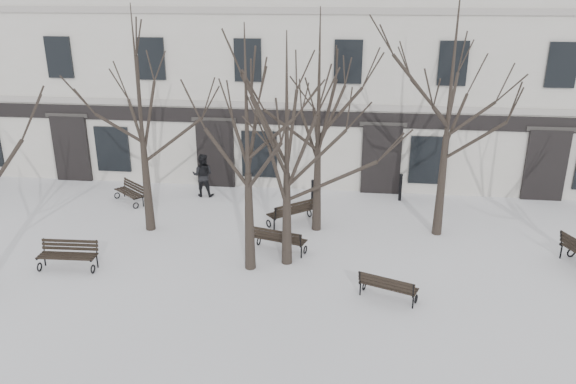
% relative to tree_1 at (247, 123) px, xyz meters
% --- Properties ---
extents(ground, '(100.00, 100.00, 0.00)m').
position_rel_tree_1_xyz_m(ground, '(0.65, -0.65, -4.56)').
color(ground, white).
rests_on(ground, ground).
extents(building, '(40.40, 10.20, 11.40)m').
position_rel_tree_1_xyz_m(building, '(0.65, 12.31, 0.96)').
color(building, beige).
rests_on(building, ground).
extents(tree_1, '(5.11, 5.11, 7.29)m').
position_rel_tree_1_xyz_m(tree_1, '(0.00, 0.00, 0.00)').
color(tree_1, black).
rests_on(tree_1, ground).
extents(tree_2, '(4.95, 4.95, 7.07)m').
position_rel_tree_1_xyz_m(tree_2, '(1.07, 0.49, -0.14)').
color(tree_2, black).
rests_on(tree_2, ground).
extents(tree_4, '(5.39, 5.39, 7.70)m').
position_rel_tree_1_xyz_m(tree_4, '(-4.09, 2.46, 0.26)').
color(tree_4, black).
rests_on(tree_4, ground).
extents(tree_5, '(5.32, 5.32, 7.60)m').
position_rel_tree_1_xyz_m(tree_5, '(1.80, 3.19, 0.19)').
color(tree_5, black).
rests_on(tree_5, ground).
extents(tree_6, '(5.94, 5.94, 8.48)m').
position_rel_tree_1_xyz_m(tree_6, '(6.03, 3.32, 0.75)').
color(tree_6, black).
rests_on(tree_6, ground).
extents(bench_0, '(1.80, 0.73, 0.89)m').
position_rel_tree_1_xyz_m(bench_0, '(-5.52, -0.72, -4.07)').
color(bench_0, black).
rests_on(bench_0, ground).
extents(bench_1, '(1.86, 1.09, 0.89)m').
position_rel_tree_1_xyz_m(bench_1, '(0.72, 1.18, -4.07)').
color(bench_1, black).
rests_on(bench_1, ground).
extents(bench_2, '(1.67, 1.10, 0.80)m').
position_rel_tree_1_xyz_m(bench_2, '(4.11, -1.39, -4.12)').
color(bench_2, black).
rests_on(bench_2, ground).
extents(bench_3, '(1.60, 1.46, 0.82)m').
position_rel_tree_1_xyz_m(bench_3, '(-5.81, 4.95, -4.12)').
color(bench_3, black).
rests_on(bench_3, ground).
extents(bench_4, '(1.86, 1.72, 0.95)m').
position_rel_tree_1_xyz_m(bench_4, '(0.93, 3.51, -4.04)').
color(bench_4, black).
rests_on(bench_4, ground).
extents(bollard_a, '(0.13, 0.13, 1.02)m').
position_rel_tree_1_xyz_m(bollard_a, '(1.45, 5.66, -4.01)').
color(bollard_a, black).
rests_on(bollard_a, ground).
extents(bollard_b, '(0.15, 0.15, 1.15)m').
position_rel_tree_1_xyz_m(bollard_b, '(4.94, 6.46, -3.94)').
color(bollard_b, black).
rests_on(bollard_b, ground).
extents(pedestrian_b, '(0.89, 0.71, 1.79)m').
position_rel_tree_1_xyz_m(pedestrian_b, '(-3.11, 6.03, -4.56)').
color(pedestrian_b, black).
rests_on(pedestrian_b, ground).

